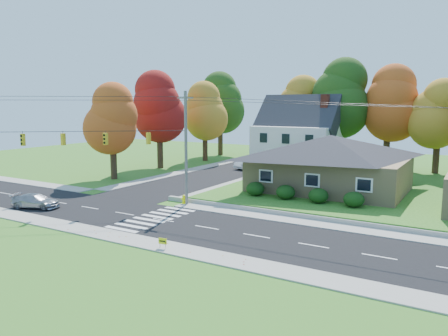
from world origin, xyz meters
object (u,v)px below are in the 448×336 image
object	(u,v)px
ranch_house	(330,162)
fire_hydrant	(184,200)
silver_sedan	(36,201)
white_car	(250,163)

from	to	relation	value
ranch_house	fire_hydrant	world-z (taller)	ranch_house
silver_sedan	ranch_house	bearing A→B (deg)	-66.14
silver_sedan	fire_hydrant	size ratio (longest dim) A/B	4.84
white_car	ranch_house	bearing A→B (deg)	-20.56
ranch_house	fire_hydrant	xyz separation A→B (m)	(-9.84, -10.77, -2.86)
fire_hydrant	white_car	bearing A→B (deg)	102.40
ranch_house	white_car	size ratio (longest dim) A/B	2.97
white_car	silver_sedan	bearing A→B (deg)	-81.73
white_car	fire_hydrant	bearing A→B (deg)	-59.63
ranch_house	white_car	bearing A→B (deg)	141.47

